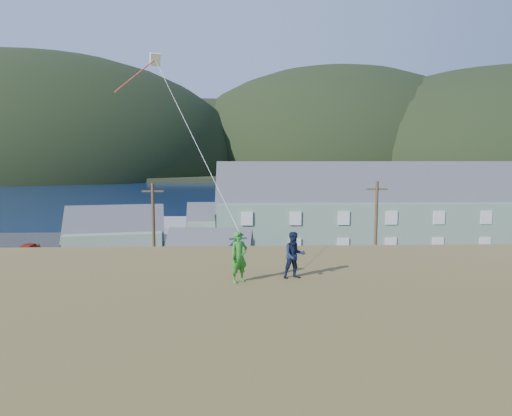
{
  "coord_description": "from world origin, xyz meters",
  "views": [
    {
      "loc": [
        2.05,
        -32.55,
        11.12
      ],
      "look_at": [
        2.83,
        -11.56,
        8.8
      ],
      "focal_mm": 32.0,
      "sensor_mm": 36.0,
      "label": 1
    }
  ],
  "objects_px": {
    "wharf": "(189,225)",
    "kite_flyer_navy": "(294,255)",
    "shed_white": "(209,259)",
    "shed_palegreen_far": "(223,224)",
    "kite_flyer_green": "(239,257)",
    "lodge": "(376,212)",
    "shed_palegreen_near": "(115,237)"
  },
  "relations": [
    {
      "from": "shed_palegreen_near",
      "to": "shed_palegreen_far",
      "type": "height_order",
      "value": "shed_palegreen_near"
    },
    {
      "from": "wharf",
      "to": "shed_palegreen_near",
      "type": "bearing_deg",
      "value": -101.53
    },
    {
      "from": "lodge",
      "to": "shed_white",
      "type": "relative_size",
      "value": 4.56
    },
    {
      "from": "wharf",
      "to": "kite_flyer_navy",
      "type": "xyz_separation_m",
      "value": [
        9.84,
        -58.05,
        7.51
      ]
    },
    {
      "from": "shed_white",
      "to": "kite_flyer_navy",
      "type": "relative_size",
      "value": 5.27
    },
    {
      "from": "shed_palegreen_near",
      "to": "kite_flyer_green",
      "type": "relative_size",
      "value": 6.77
    },
    {
      "from": "wharf",
      "to": "kite_flyer_green",
      "type": "distance_m",
      "value": 59.48
    },
    {
      "from": "kite_flyer_navy",
      "to": "shed_palegreen_near",
      "type": "bearing_deg",
      "value": 102.87
    },
    {
      "from": "wharf",
      "to": "kite_flyer_green",
      "type": "xyz_separation_m",
      "value": [
        8.04,
        -58.45,
        7.56
      ]
    },
    {
      "from": "shed_white",
      "to": "kite_flyer_navy",
      "type": "bearing_deg",
      "value": -71.86
    },
    {
      "from": "lodge",
      "to": "shed_palegreen_far",
      "type": "relative_size",
      "value": 3.81
    },
    {
      "from": "lodge",
      "to": "shed_palegreen_near",
      "type": "distance_m",
      "value": 29.14
    },
    {
      "from": "shed_palegreen_near",
      "to": "kite_flyer_navy",
      "type": "xyz_separation_m",
      "value": [
        14.86,
        -33.43,
        5.2
      ]
    },
    {
      "from": "lodge",
      "to": "shed_palegreen_far",
      "type": "bearing_deg",
      "value": 156.16
    },
    {
      "from": "shed_palegreen_near",
      "to": "kite_flyer_navy",
      "type": "height_order",
      "value": "kite_flyer_navy"
    },
    {
      "from": "shed_palegreen_near",
      "to": "shed_white",
      "type": "bearing_deg",
      "value": -49.98
    },
    {
      "from": "shed_white",
      "to": "kite_flyer_navy",
      "type": "height_order",
      "value": "kite_flyer_navy"
    },
    {
      "from": "kite_flyer_green",
      "to": "kite_flyer_navy",
      "type": "height_order",
      "value": "kite_flyer_green"
    },
    {
      "from": "kite_flyer_green",
      "to": "shed_white",
      "type": "bearing_deg",
      "value": 63.0
    },
    {
      "from": "shed_white",
      "to": "kite_flyer_green",
      "type": "bearing_deg",
      "value": -76.05
    },
    {
      "from": "shed_palegreen_far",
      "to": "shed_palegreen_near",
      "type": "bearing_deg",
      "value": -135.49
    },
    {
      "from": "kite_flyer_green",
      "to": "wharf",
      "type": "bearing_deg",
      "value": 64.81
    },
    {
      "from": "shed_palegreen_far",
      "to": "kite_flyer_navy",
      "type": "distance_m",
      "value": 45.43
    },
    {
      "from": "wharf",
      "to": "kite_flyer_navy",
      "type": "distance_m",
      "value": 59.35
    },
    {
      "from": "shed_white",
      "to": "kite_flyer_green",
      "type": "height_order",
      "value": "kite_flyer_green"
    },
    {
      "from": "kite_flyer_green",
      "to": "shed_palegreen_near",
      "type": "bearing_deg",
      "value": 78.09
    },
    {
      "from": "shed_white",
      "to": "kite_flyer_green",
      "type": "relative_size",
      "value": 4.95
    },
    {
      "from": "shed_palegreen_near",
      "to": "shed_palegreen_far",
      "type": "xyz_separation_m",
      "value": [
        10.98,
        11.5,
        -0.31
      ]
    },
    {
      "from": "lodge",
      "to": "kite_flyer_green",
      "type": "distance_m",
      "value": 40.64
    },
    {
      "from": "shed_white",
      "to": "shed_palegreen_far",
      "type": "bearing_deg",
      "value": 96.31
    },
    {
      "from": "kite_flyer_navy",
      "to": "kite_flyer_green",
      "type": "bearing_deg",
      "value": -178.57
    },
    {
      "from": "shed_palegreen_far",
      "to": "kite_flyer_green",
      "type": "height_order",
      "value": "kite_flyer_green"
    }
  ]
}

